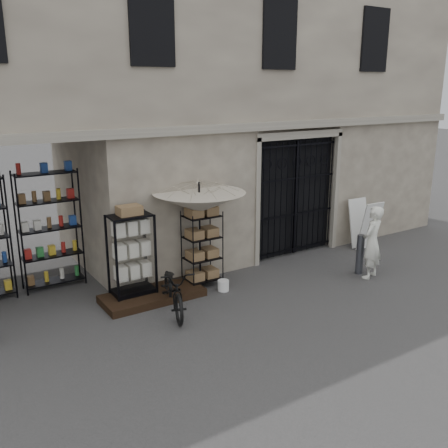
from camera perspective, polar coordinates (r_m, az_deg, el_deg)
ground at (r=10.16m, az=8.19°, el=-8.48°), size 80.00×80.00×0.00m
main_building at (r=12.58m, az=-3.54°, el=17.27°), size 14.00×4.00×9.00m
shop_recess at (r=10.22m, az=-22.24°, el=-0.44°), size 3.00×1.70×3.00m
shop_shelving at (r=10.75m, az=-22.89°, el=-1.14°), size 2.70×0.50×2.50m
iron_gate at (r=12.44m, az=7.70°, el=3.27°), size 2.50×0.21×3.00m
step_platform at (r=10.13m, az=-8.17°, el=-8.10°), size 2.00×0.90×0.15m
display_cabinet at (r=9.87m, az=-10.47°, el=-3.91°), size 0.89×0.67×1.73m
wire_rack at (r=10.47m, az=-2.52°, el=-2.95°), size 0.73×0.54×1.62m
market_umbrella at (r=10.11m, az=-2.85°, el=3.11°), size 1.66×1.69×2.69m
white_bucket at (r=10.41m, az=-0.08°, el=-7.04°), size 0.29×0.29×0.22m
bicycle at (r=9.59m, az=-5.70°, el=-9.90°), size 0.84×1.05×1.74m
steel_bollard at (r=11.62m, az=15.27°, el=-3.37°), size 0.17×0.17×0.91m
shopkeeper at (r=11.62m, az=16.26°, el=-5.84°), size 1.06×1.72×0.39m
easel_sign at (r=13.40m, az=15.75°, el=-0.04°), size 0.63×0.72×1.26m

